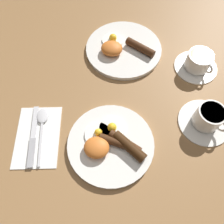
{
  "coord_description": "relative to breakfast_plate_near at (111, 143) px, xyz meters",
  "views": [
    {
      "loc": [
        0.02,
        -0.21,
        0.61
      ],
      "look_at": [
        -0.0,
        0.1,
        0.03
      ],
      "focal_mm": 35.0,
      "sensor_mm": 36.0,
      "label": 1
    }
  ],
  "objects": [
    {
      "name": "ground_plane",
      "position": [
        -0.0,
        0.0,
        -0.01
      ],
      "size": [
        3.0,
        3.0,
        0.0
      ],
      "primitive_type": "plane",
      "color": "olive"
    },
    {
      "name": "breakfast_plate_near",
      "position": [
        0.0,
        0.0,
        0.0
      ],
      "size": [
        0.25,
        0.25,
        0.05
      ],
      "color": "silver",
      "rests_on": "ground_plane"
    },
    {
      "name": "breakfast_plate_far",
      "position": [
        0.01,
        0.37,
        -0.0
      ],
      "size": [
        0.28,
        0.28,
        0.05
      ],
      "color": "silver",
      "rests_on": "ground_plane"
    },
    {
      "name": "teacup_near",
      "position": [
        0.28,
        0.1,
        0.02
      ],
      "size": [
        0.16,
        0.16,
        0.07
      ],
      "color": "silver",
      "rests_on": "ground_plane"
    },
    {
      "name": "teacup_far",
      "position": [
        0.27,
        0.31,
        0.01
      ],
      "size": [
        0.15,
        0.15,
        0.06
      ],
      "color": "silver",
      "rests_on": "ground_plane"
    },
    {
      "name": "napkin",
      "position": [
        -0.22,
        0.01,
        -0.01
      ],
      "size": [
        0.15,
        0.21,
        0.01
      ],
      "primitive_type": "cube",
      "rotation": [
        0.0,
        0.0,
        0.11
      ],
      "color": "white",
      "rests_on": "ground_plane"
    },
    {
      "name": "knife",
      "position": [
        -0.23,
        -0.0,
        -0.01
      ],
      "size": [
        0.04,
        0.19,
        0.01
      ],
      "rotation": [
        0.0,
        0.0,
        1.72
      ],
      "color": "silver",
      "rests_on": "napkin"
    },
    {
      "name": "spoon",
      "position": [
        -0.22,
        0.06,
        -0.01
      ],
      "size": [
        0.05,
        0.19,
        0.01
      ],
      "rotation": [
        0.0,
        0.0,
        1.73
      ],
      "color": "silver",
      "rests_on": "napkin"
    }
  ]
}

